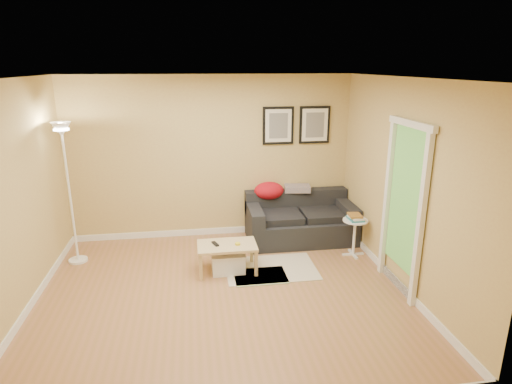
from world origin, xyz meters
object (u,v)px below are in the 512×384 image
(sofa, at_px, (301,218))
(storage_bin, at_px, (228,262))
(coffee_table, at_px, (227,258))
(side_table, at_px, (354,238))
(floor_lamp, at_px, (70,198))
(book_stack, at_px, (356,217))

(sofa, distance_m, storage_bin, 1.59)
(coffee_table, relative_size, storage_bin, 1.74)
(side_table, bearing_deg, coffee_table, -172.97)
(side_table, bearing_deg, floor_lamp, 174.30)
(coffee_table, bearing_deg, book_stack, -12.46)
(book_stack, relative_size, floor_lamp, 0.13)
(side_table, relative_size, book_stack, 2.14)
(floor_lamp, bearing_deg, side_table, -5.70)
(side_table, xyz_separation_m, book_stack, (0.00, 0.00, 0.32))
(sofa, height_order, storage_bin, sofa)
(sofa, height_order, book_stack, sofa)
(storage_bin, xyz_separation_m, book_stack, (1.90, 0.26, 0.46))
(storage_bin, bearing_deg, side_table, 7.64)
(sofa, xyz_separation_m, book_stack, (0.64, -0.68, 0.23))
(book_stack, bearing_deg, floor_lamp, -171.82)
(storage_bin, relative_size, floor_lamp, 0.23)
(coffee_table, bearing_deg, floor_lamp, 143.66)
(book_stack, bearing_deg, sofa, 147.02)
(side_table, bearing_deg, storage_bin, -172.36)
(book_stack, bearing_deg, side_table, -78.91)
(coffee_table, height_order, book_stack, book_stack)
(coffee_table, xyz_separation_m, book_stack, (1.91, 0.24, 0.40))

